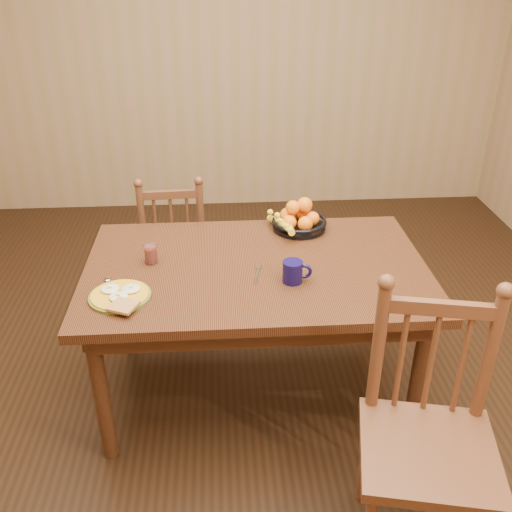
{
  "coord_description": "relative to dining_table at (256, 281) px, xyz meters",
  "views": [
    {
      "loc": [
        -0.16,
        -2.32,
        2.07
      ],
      "look_at": [
        0.0,
        0.0,
        0.8
      ],
      "focal_mm": 40.0,
      "sensor_mm": 36.0,
      "label": 1
    }
  ],
  "objects": [
    {
      "name": "fork",
      "position": [
        0.0,
        -0.07,
        0.09
      ],
      "size": [
        0.05,
        0.18,
        0.0
      ],
      "rotation": [
        0.0,
        0.0,
        -0.17
      ],
      "color": "silver",
      "rests_on": "dining_table"
    },
    {
      "name": "spoon",
      "position": [
        -0.67,
        -0.11,
        0.09
      ],
      "size": [
        0.04,
        0.16,
        0.01
      ],
      "rotation": [
        0.0,
        0.0,
        -0.07
      ],
      "color": "silver",
      "rests_on": "dining_table"
    },
    {
      "name": "breakfast_plate",
      "position": [
        -0.6,
        -0.24,
        0.1
      ],
      "size": [
        0.26,
        0.3,
        0.04
      ],
      "color": "#59601E",
      "rests_on": "dining_table"
    },
    {
      "name": "chair_far",
      "position": [
        -0.45,
        0.84,
        -0.22
      ],
      "size": [
        0.43,
        0.41,
        0.91
      ],
      "rotation": [
        0.0,
        0.0,
        3.19
      ],
      "color": "#522D18",
      "rests_on": "ground"
    },
    {
      "name": "room",
      "position": [
        0.0,
        0.0,
        0.68
      ],
      "size": [
        4.52,
        5.02,
        2.72
      ],
      "color": "black",
      "rests_on": "ground"
    },
    {
      "name": "chair_near",
      "position": [
        0.56,
        -0.88,
        -0.15
      ],
      "size": [
        0.56,
        0.55,
        1.05
      ],
      "rotation": [
        0.0,
        0.0,
        -0.21
      ],
      "color": "#522D18",
      "rests_on": "ground"
    },
    {
      "name": "fruit_bowl",
      "position": [
        0.25,
        0.38,
        0.14
      ],
      "size": [
        0.32,
        0.32,
        0.17
      ],
      "color": "black",
      "rests_on": "dining_table"
    },
    {
      "name": "juice_glass",
      "position": [
        -0.49,
        0.06,
        0.13
      ],
      "size": [
        0.06,
        0.06,
        0.09
      ],
      "color": "silver",
      "rests_on": "dining_table"
    },
    {
      "name": "dining_table",
      "position": [
        0.0,
        0.0,
        0.0
      ],
      "size": [
        1.6,
        1.0,
        0.75
      ],
      "color": "black",
      "rests_on": "ground"
    },
    {
      "name": "coffee_mug",
      "position": [
        0.16,
        -0.16,
        0.14
      ],
      "size": [
        0.13,
        0.09,
        0.1
      ],
      "color": "#0E0934",
      "rests_on": "dining_table"
    }
  ]
}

